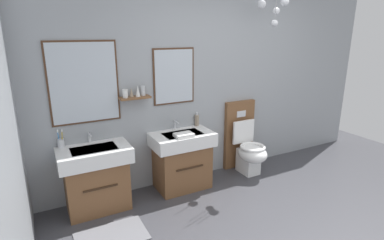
% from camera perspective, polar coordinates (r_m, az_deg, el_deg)
% --- Properties ---
extents(wall_back, '(5.18, 0.65, 2.80)m').
position_cam_1_polar(wall_back, '(4.21, 5.10, 8.66)').
color(wall_back, '#999EA3').
rests_on(wall_back, ground).
extents(bath_mat, '(0.68, 0.44, 0.01)m').
position_cam_1_polar(bath_mat, '(3.32, -14.80, -20.26)').
color(bath_mat, slate).
rests_on(bath_mat, ground).
extents(vanity_sink_left, '(0.77, 0.49, 0.74)m').
position_cam_1_polar(vanity_sink_left, '(3.63, -17.50, -10.03)').
color(vanity_sink_left, brown).
rests_on(vanity_sink_left, ground).
extents(tap_on_left_sink, '(0.03, 0.13, 0.11)m').
position_cam_1_polar(tap_on_left_sink, '(3.64, -18.59, -2.96)').
color(tap_on_left_sink, silver).
rests_on(tap_on_left_sink, vanity_sink_left).
extents(vanity_sink_right, '(0.77, 0.49, 0.74)m').
position_cam_1_polar(vanity_sink_right, '(3.92, -1.92, -7.21)').
color(vanity_sink_right, brown).
rests_on(vanity_sink_right, ground).
extents(tap_on_right_sink, '(0.03, 0.13, 0.11)m').
position_cam_1_polar(tap_on_right_sink, '(3.93, -3.13, -0.71)').
color(tap_on_right_sink, silver).
rests_on(tap_on_right_sink, vanity_sink_right).
extents(toilet, '(0.48, 0.62, 1.00)m').
position_cam_1_polar(toilet, '(4.44, 9.97, -4.81)').
color(toilet, brown).
rests_on(toilet, ground).
extents(toothbrush_cup, '(0.07, 0.07, 0.20)m').
position_cam_1_polar(toothbrush_cup, '(3.60, -23.30, -3.92)').
color(toothbrush_cup, silver).
rests_on(toothbrush_cup, vanity_sink_left).
extents(soap_dispenser, '(0.06, 0.06, 0.18)m').
position_cam_1_polar(soap_dispenser, '(4.06, 0.91, -0.01)').
color(soap_dispenser, gray).
rests_on(soap_dispenser, vanity_sink_right).
extents(folded_hand_towel, '(0.22, 0.16, 0.04)m').
position_cam_1_polar(folded_hand_towel, '(3.65, -1.53, -2.84)').
color(folded_hand_towel, white).
rests_on(folded_hand_towel, vanity_sink_right).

